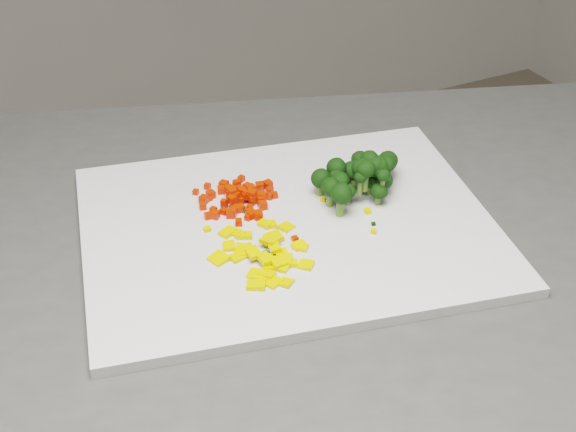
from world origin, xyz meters
name	(u,v)px	position (x,y,z in m)	size (l,w,h in m)	color
cutting_board	(288,227)	(-0.03, 0.25, 0.91)	(0.48, 0.37, 0.01)	silver
carrot_pile	(234,192)	(-0.07, 0.31, 0.93)	(0.11, 0.11, 0.03)	#F01B02
pepper_pile	(267,248)	(-0.08, 0.20, 0.92)	(0.12, 0.12, 0.02)	yellow
broccoli_pile	(369,173)	(0.09, 0.26, 0.94)	(0.13, 0.13, 0.06)	black
carrot_cube_0	(260,186)	(-0.03, 0.33, 0.92)	(0.01, 0.01, 0.01)	#F01B02
carrot_cube_1	(252,198)	(-0.05, 0.30, 0.92)	(0.01, 0.01, 0.01)	#F01B02
carrot_cube_2	(239,209)	(-0.07, 0.29, 0.92)	(0.01, 0.01, 0.01)	#F01B02
carrot_cube_3	(207,186)	(-0.09, 0.36, 0.92)	(0.01, 0.01, 0.01)	#F01B02
carrot_cube_4	(222,184)	(-0.07, 0.35, 0.92)	(0.01, 0.01, 0.01)	#F01B02
carrot_cube_5	(213,210)	(-0.10, 0.31, 0.92)	(0.01, 0.01, 0.01)	#F01B02
carrot_cube_6	(261,205)	(-0.05, 0.29, 0.92)	(0.01, 0.01, 0.01)	#F01B02
carrot_cube_7	(239,222)	(-0.08, 0.27, 0.92)	(0.01, 0.01, 0.01)	#F01B02
carrot_cube_8	(224,202)	(-0.09, 0.31, 0.92)	(0.01, 0.01, 0.01)	#F01B02
carrot_cube_9	(236,195)	(-0.07, 0.31, 0.93)	(0.01, 0.01, 0.01)	#F01B02
carrot_cube_10	(221,190)	(-0.08, 0.34, 0.92)	(0.01, 0.01, 0.01)	#F01B02
carrot_cube_11	(211,194)	(-0.09, 0.34, 0.92)	(0.01, 0.01, 0.01)	#F01B02
carrot_cube_12	(243,192)	(-0.06, 0.31, 0.92)	(0.01, 0.01, 0.01)	#F01B02
carrot_cube_13	(230,214)	(-0.09, 0.29, 0.92)	(0.01, 0.01, 0.01)	#F01B02
carrot_cube_14	(232,192)	(-0.07, 0.31, 0.93)	(0.01, 0.01, 0.01)	#F01B02
carrot_cube_15	(275,195)	(-0.02, 0.30, 0.92)	(0.01, 0.01, 0.01)	#F01B02
carrot_cube_16	(224,205)	(-0.09, 0.31, 0.92)	(0.01, 0.01, 0.01)	#F01B02
carrot_cube_17	(250,207)	(-0.06, 0.29, 0.92)	(0.01, 0.01, 0.01)	#F01B02
carrot_cube_18	(239,190)	(-0.06, 0.33, 0.92)	(0.01, 0.01, 0.01)	#F01B02
carrot_cube_19	(229,188)	(-0.07, 0.33, 0.92)	(0.01, 0.01, 0.01)	#F01B02
carrot_cube_20	(241,200)	(-0.06, 0.31, 0.92)	(0.01, 0.01, 0.01)	#F01B02
carrot_cube_21	(248,218)	(-0.07, 0.27, 0.92)	(0.01, 0.01, 0.01)	#F01B02
carrot_cube_22	(236,209)	(-0.08, 0.29, 0.92)	(0.01, 0.01, 0.01)	#F01B02
carrot_cube_23	(241,178)	(-0.04, 0.36, 0.92)	(0.01, 0.01, 0.01)	#F01B02
carrot_cube_24	(215,215)	(-0.10, 0.29, 0.92)	(0.01, 0.01, 0.01)	#F01B02
carrot_cube_25	(224,185)	(-0.07, 0.35, 0.92)	(0.01, 0.01, 0.01)	#F01B02
carrot_cube_26	(229,190)	(-0.07, 0.32, 0.93)	(0.01, 0.01, 0.01)	#F01B02
carrot_cube_27	(270,190)	(-0.02, 0.31, 0.92)	(0.01, 0.01, 0.01)	#F01B02
carrot_cube_28	(233,190)	(-0.07, 0.32, 0.93)	(0.01, 0.01, 0.01)	#F01B02
carrot_cube_29	(269,197)	(-0.03, 0.30, 0.92)	(0.01, 0.01, 0.01)	#F01B02
carrot_cube_30	(248,187)	(-0.04, 0.33, 0.92)	(0.01, 0.01, 0.01)	#F01B02
carrot_cube_31	(247,193)	(-0.05, 0.31, 0.92)	(0.01, 0.01, 0.01)	#F01B02
carrot_cube_32	(245,197)	(-0.06, 0.31, 0.92)	(0.01, 0.01, 0.01)	#F01B02
carrot_cube_33	(230,198)	(-0.07, 0.32, 0.92)	(0.01, 0.01, 0.01)	#F01B02
carrot_cube_34	(268,185)	(-0.02, 0.33, 0.92)	(0.01, 0.01, 0.01)	#F01B02
carrot_cube_35	(208,216)	(-0.11, 0.30, 0.92)	(0.01, 0.01, 0.01)	#F01B02
carrot_cube_36	(251,189)	(-0.05, 0.31, 0.93)	(0.01, 0.01, 0.01)	#F01B02
carrot_cube_37	(258,215)	(-0.06, 0.27, 0.92)	(0.01, 0.01, 0.01)	#F01B02
carrot_cube_38	(238,191)	(-0.06, 0.33, 0.92)	(0.01, 0.01, 0.01)	#F01B02
carrot_cube_39	(248,191)	(-0.05, 0.32, 0.92)	(0.01, 0.01, 0.01)	#F01B02
carrot_cube_40	(250,213)	(-0.06, 0.28, 0.92)	(0.01, 0.01, 0.01)	#F01B02
carrot_cube_41	(241,208)	(-0.07, 0.29, 0.92)	(0.01, 0.01, 0.01)	#F01B02
carrot_cube_42	(231,193)	(-0.07, 0.32, 0.93)	(0.01, 0.01, 0.01)	#F01B02
carrot_cube_43	(237,183)	(-0.05, 0.35, 0.92)	(0.01, 0.01, 0.01)	#F01B02
carrot_cube_44	(263,205)	(-0.04, 0.29, 0.92)	(0.01, 0.01, 0.01)	#F01B02
carrot_cube_45	(232,213)	(-0.08, 0.29, 0.92)	(0.01, 0.01, 0.01)	#F01B02
carrot_cube_46	(251,215)	(-0.07, 0.27, 0.92)	(0.01, 0.01, 0.01)	#F01B02
carrot_cube_47	(232,200)	(-0.08, 0.31, 0.92)	(0.01, 0.01, 0.01)	#F01B02
carrot_cube_48	(255,199)	(-0.05, 0.30, 0.92)	(0.01, 0.01, 0.01)	#F01B02
carrot_cube_49	(257,217)	(-0.06, 0.27, 0.92)	(0.01, 0.01, 0.01)	#F01B02
carrot_cube_50	(234,195)	(-0.07, 0.32, 0.92)	(0.01, 0.01, 0.01)	#F01B02
carrot_cube_51	(245,196)	(-0.06, 0.31, 0.92)	(0.01, 0.01, 0.01)	#F01B02
carrot_cube_52	(243,197)	(-0.06, 0.31, 0.92)	(0.01, 0.01, 0.01)	#F01B02
carrot_cube_53	(251,197)	(-0.05, 0.30, 0.92)	(0.01, 0.01, 0.01)	#F01B02
carrot_cube_54	(262,196)	(-0.04, 0.31, 0.92)	(0.01, 0.01, 0.01)	#F01B02
carrot_cube_55	(248,195)	(-0.06, 0.30, 0.93)	(0.01, 0.01, 0.01)	#F01B02
carrot_cube_56	(203,206)	(-0.11, 0.32, 0.92)	(0.01, 0.01, 0.01)	#F01B02
carrot_cube_57	(252,194)	(-0.05, 0.30, 0.93)	(0.01, 0.01, 0.01)	#F01B02
carrot_cube_58	(235,184)	(-0.05, 0.35, 0.92)	(0.01, 0.01, 0.01)	#F01B02
carrot_cube_59	(209,198)	(-0.10, 0.33, 0.92)	(0.01, 0.01, 0.01)	#F01B02
carrot_cube_60	(196,192)	(-0.11, 0.35, 0.92)	(0.01, 0.01, 0.01)	#F01B02
carrot_cube_61	(224,211)	(-0.09, 0.30, 0.92)	(0.01, 0.01, 0.01)	#F01B02
carrot_cube_62	(261,200)	(-0.04, 0.30, 0.92)	(0.01, 0.01, 0.01)	#F01B02
carrot_cube_63	(247,187)	(-0.04, 0.33, 0.92)	(0.01, 0.01, 0.01)	#F01B02
carrot_cube_64	(204,199)	(-0.10, 0.33, 0.92)	(0.01, 0.01, 0.01)	#F01B02
pepper_chunk_0	(245,247)	(-0.10, 0.22, 0.91)	(0.01, 0.02, 0.00)	yellow
pepper_chunk_1	(270,240)	(-0.07, 0.21, 0.92)	(0.02, 0.02, 0.00)	yellow
pepper_chunk_2	(265,224)	(-0.06, 0.25, 0.92)	(0.02, 0.01, 0.00)	yellow
pepper_chunk_3	(300,247)	(-0.04, 0.19, 0.91)	(0.02, 0.01, 0.00)	yellow
pepper_chunk_4	(299,246)	(-0.04, 0.20, 0.92)	(0.02, 0.01, 0.01)	yellow
pepper_chunk_5	(274,237)	(-0.06, 0.22, 0.92)	(0.02, 0.02, 0.01)	yellow
pepper_chunk_6	(229,246)	(-0.11, 0.23, 0.92)	(0.02, 0.01, 0.00)	yellow
pepper_chunk_7	(282,257)	(-0.07, 0.19, 0.92)	(0.01, 0.01, 0.01)	yellow
pepper_chunk_8	(273,282)	(-0.09, 0.15, 0.91)	(0.02, 0.02, 0.00)	yellow
pepper_chunk_9	(281,253)	(-0.06, 0.19, 0.92)	(0.01, 0.02, 0.01)	yellow
pepper_chunk_10	(244,249)	(-0.10, 0.22, 0.91)	(0.02, 0.02, 0.00)	yellow
pepper_chunk_11	(256,285)	(-0.11, 0.16, 0.92)	(0.02, 0.01, 0.01)	yellow
pepper_chunk_12	(264,257)	(-0.09, 0.19, 0.92)	(0.01, 0.01, 0.00)	yellow
pepper_chunk_13	(291,263)	(-0.06, 0.17, 0.92)	(0.02, 0.01, 0.01)	yellow
pepper_chunk_14	(306,265)	(-0.05, 0.16, 0.91)	(0.02, 0.01, 0.00)	yellow
pepper_chunk_15	(257,274)	(-0.10, 0.17, 0.91)	(0.02, 0.02, 0.00)	yellow
pepper_chunk_16	(242,253)	(-0.10, 0.21, 0.91)	(0.01, 0.01, 0.00)	yellow
pepper_chunk_17	(265,275)	(-0.10, 0.17, 0.91)	(0.02, 0.01, 0.00)	yellow
pepper_chunk_18	(286,282)	(-0.08, 0.15, 0.91)	(0.02, 0.01, 0.00)	yellow
pepper_chunk_19	(228,232)	(-0.10, 0.26, 0.92)	(0.02, 0.01, 0.00)	yellow
pepper_chunk_20	(271,240)	(-0.06, 0.22, 0.92)	(0.02, 0.02, 0.00)	yellow
pepper_chunk_21	(245,235)	(-0.09, 0.24, 0.91)	(0.02, 0.01, 0.00)	yellow
pepper_chunk_22	(238,233)	(-0.09, 0.25, 0.91)	(0.01, 0.02, 0.00)	yellow
pepper_chunk_23	(266,274)	(-0.10, 0.17, 0.92)	(0.01, 0.02, 0.00)	yellow
pepper_chunk_24	(271,267)	(-0.08, 0.18, 0.91)	(0.02, 0.01, 0.00)	yellow
pepper_chunk_25	(238,257)	(-0.11, 0.21, 0.91)	(0.02, 0.01, 0.00)	yellow
pepper_chunk_26	(267,260)	(-0.09, 0.18, 0.92)	(0.02, 0.01, 0.00)	yellow
pepper_chunk_27	(270,224)	(-0.05, 0.25, 0.91)	(0.01, 0.01, 0.00)	yellow
pepper_chunk_28	(287,227)	(-0.04, 0.24, 0.91)	(0.02, 0.01, 0.00)	yellow
pepper_chunk_29	(283,266)	(-0.07, 0.17, 0.92)	(0.01, 0.02, 0.01)	yellow
pepper_chunk_30	(219,258)	(-0.13, 0.22, 0.92)	(0.02, 0.02, 0.00)	yellow
pepper_chunk_31	(275,248)	(-0.07, 0.20, 0.92)	(0.01, 0.01, 0.01)	yellow
pepper_chunk_32	(274,262)	(-0.08, 0.18, 0.91)	(0.01, 0.01, 0.00)	yellow
pepper_chunk_33	(287,259)	(-0.07, 0.18, 0.92)	(0.02, 0.01, 0.00)	yellow
pepper_chunk_34	(280,261)	(-0.08, 0.18, 0.92)	(0.02, 0.01, 0.00)	yellow
pepper_chunk_35	(253,252)	(-0.09, 0.20, 0.92)	(0.02, 0.01, 0.00)	yellow
broccoli_floret_0	(377,170)	(0.10, 0.26, 0.94)	(0.03, 0.03, 0.04)	black
broccoli_floret_1	(348,195)	(0.05, 0.25, 0.93)	(0.03, 0.03, 0.03)	black
broccoli_floret_2	(359,163)	(0.10, 0.31, 0.93)	(0.03, 0.03, 0.03)	black
broccoli_floret_3	(369,186)	(0.09, 0.26, 0.93)	(0.02, 0.02, 0.03)	black
broccoli_floret_4	(365,176)	(0.07, 0.25, 0.95)	(0.03, 0.03, 0.04)	black
broccoli_floret_5	(378,195)	(0.09, 0.23, 0.93)	(0.03, 0.03, 0.03)	black
broccoli_floret_6	(382,183)	(0.10, 0.25, 0.93)	(0.03, 0.03, 0.03)	black
broccoli_floret_7	(351,174)	(0.08, 0.29, 0.93)	(0.04, 0.04, 0.03)	black
broccoli_floret_8	(387,169)	(0.12, 0.27, 0.93)	(0.03, 0.03, 0.03)	black
broccoli_floret_9	(365,176)	(0.08, 0.26, 0.94)	(0.02, 0.02, 0.03)	black
broccoli_floret_10	(380,179)	(0.11, 0.26, 0.93)	(0.03, 0.03, 0.03)	black
broccoli_floret_11	(385,169)	(0.11, 0.26, 0.94)	(0.03, 0.03, 0.03)	black
broccoli_floret_12	(375,174)	(0.09, 0.26, 0.94)	(0.03, 0.03, 0.03)	black
broccoli_floret_13	(371,168)	(0.10, 0.27, 0.94)	(0.02, 0.02, 0.03)	black
broccoli_floret_14	(340,201)	(0.03, 0.23, 0.93)	(0.04, 0.04, 0.04)	black
broccoli_floret_15	(375,171)	(0.10, 0.26, 0.94)	(0.03, 0.03, 0.03)	black
broccoli_floret_16	(354,180)	(0.07, 0.27, 0.93)	(0.02, 0.02, 0.03)	black
broccoli_floret_17	(339,186)	(0.05, 0.27, 0.93)	(0.03, 0.03, 0.04)	black
broccoli_floret_18	(335,182)	(0.05, 0.28, 0.93)	(0.03, 0.03, 0.03)	black
broccoli_floret_19	(383,182)	(0.09, 0.23, 0.94)	(0.02, 0.02, 0.03)	black
broccoli_floret_20	(362,174)	(0.08, 0.26, 0.94)	(0.04, 0.04, 0.04)	black
broccoli_floret_21	(360,184)	(0.06, 0.24, 0.94)	(0.02, 0.02, 0.03)	black
broccoli_floret_22	(383,169)	(0.12, 0.29, 0.92)	(0.02, 0.02, 0.02)	black
broccoli_floret_23	(336,174)	(0.06, 0.29, 0.93)	(0.04, 0.04, 0.04)	black
broccoli_floret_24	(330,193)	(0.03, 0.26, 0.93)	(0.03, 0.03, 0.04)	black
broccoli_floret_25	(387,165)	(0.13, 0.28, 0.93)	(0.03, 0.03, 0.03)	black
broccoli_floret_26	(320,183)	(0.03, 0.28, 0.93)	(0.03, 0.03, 0.03)	black
broccoli_floret_27	(369,165)	(0.09, 0.27, 0.95)	(0.03, 0.03, 0.03)	black
stray_bit_0	(368,211)	(0.06, 0.22, 0.92)	(0.01, 0.01, 0.01)	yellow
stray_bit_1	(207,229)	(-0.12, 0.27, 0.92)	(0.01, 0.01, 0.01)	yellow
stray_bit_2	(250,197)	(-0.05, 0.31, 0.91)	(0.01, 0.01, 0.00)	black
stray_bit_3	(238,207)	(-0.07, 0.30, 0.91)	(0.01, 0.01, 0.00)	black
stray_bit_4	(323,199)	(0.03, 0.27, 0.91)	(0.01, 0.01, 0.00)	yellow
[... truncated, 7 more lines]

